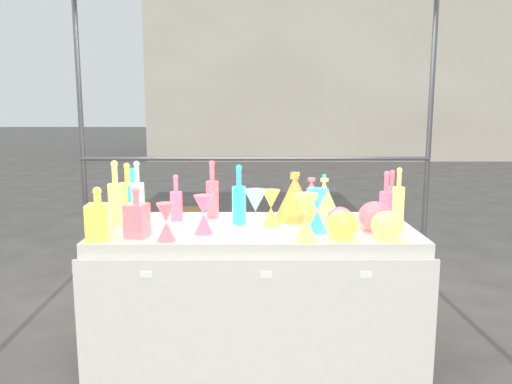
{
  "coord_description": "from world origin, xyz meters",
  "views": [
    {
      "loc": [
        -0.01,
        -2.82,
        1.41
      ],
      "look_at": [
        0.0,
        0.0,
        0.95
      ],
      "focal_mm": 35.0,
      "sensor_mm": 36.0,
      "label": 1
    }
  ],
  "objects_px": {
    "cardboard_box_closed": "(184,225)",
    "globe_0": "(342,227)",
    "decanter_0": "(98,214)",
    "display_table": "(256,288)",
    "lampshade_0": "(294,198)",
    "hourglass_0": "(166,222)",
    "bottle_0": "(128,189)"
  },
  "relations": [
    {
      "from": "cardboard_box_closed",
      "to": "globe_0",
      "type": "bearing_deg",
      "value": -69.41
    },
    {
      "from": "decanter_0",
      "to": "cardboard_box_closed",
      "type": "bearing_deg",
      "value": 84.86
    },
    {
      "from": "display_table",
      "to": "lampshade_0",
      "type": "relative_size",
      "value": 6.66
    },
    {
      "from": "hourglass_0",
      "to": "globe_0",
      "type": "distance_m",
      "value": 0.91
    },
    {
      "from": "globe_0",
      "to": "hourglass_0",
      "type": "bearing_deg",
      "value": -178.23
    },
    {
      "from": "hourglass_0",
      "to": "bottle_0",
      "type": "bearing_deg",
      "value": 119.01
    },
    {
      "from": "display_table",
      "to": "globe_0",
      "type": "xyz_separation_m",
      "value": [
        0.45,
        -0.29,
        0.44
      ]
    },
    {
      "from": "display_table",
      "to": "hourglass_0",
      "type": "height_order",
      "value": "hourglass_0"
    },
    {
      "from": "cardboard_box_closed",
      "to": "lampshade_0",
      "type": "relative_size",
      "value": 1.77
    },
    {
      "from": "lampshade_0",
      "to": "bottle_0",
      "type": "bearing_deg",
      "value": 159.42
    },
    {
      "from": "bottle_0",
      "to": "decanter_0",
      "type": "bearing_deg",
      "value": -89.58
    },
    {
      "from": "display_table",
      "to": "bottle_0",
      "type": "bearing_deg",
      "value": 158.49
    },
    {
      "from": "display_table",
      "to": "cardboard_box_closed",
      "type": "distance_m",
      "value": 2.59
    },
    {
      "from": "display_table",
      "to": "globe_0",
      "type": "bearing_deg",
      "value": -32.95
    },
    {
      "from": "display_table",
      "to": "cardboard_box_closed",
      "type": "height_order",
      "value": "display_table"
    },
    {
      "from": "cardboard_box_closed",
      "to": "globe_0",
      "type": "height_order",
      "value": "globe_0"
    },
    {
      "from": "globe_0",
      "to": "lampshade_0",
      "type": "xyz_separation_m",
      "value": [
        -0.22,
        0.45,
        0.07
      ]
    },
    {
      "from": "bottle_0",
      "to": "hourglass_0",
      "type": "distance_m",
      "value": 0.74
    },
    {
      "from": "bottle_0",
      "to": "lampshade_0",
      "type": "bearing_deg",
      "value": -8.93
    },
    {
      "from": "cardboard_box_closed",
      "to": "hourglass_0",
      "type": "relative_size",
      "value": 2.49
    },
    {
      "from": "bottle_0",
      "to": "display_table",
      "type": "bearing_deg",
      "value": -21.51
    },
    {
      "from": "globe_0",
      "to": "lampshade_0",
      "type": "distance_m",
      "value": 0.5
    },
    {
      "from": "decanter_0",
      "to": "lampshade_0",
      "type": "xyz_separation_m",
      "value": [
        1.04,
        0.46,
        -0.0
      ]
    },
    {
      "from": "globe_0",
      "to": "lampshade_0",
      "type": "bearing_deg",
      "value": 115.78
    },
    {
      "from": "decanter_0",
      "to": "lampshade_0",
      "type": "bearing_deg",
      "value": 19.32
    },
    {
      "from": "cardboard_box_closed",
      "to": "decanter_0",
      "type": "relative_size",
      "value": 1.76
    },
    {
      "from": "hourglass_0",
      "to": "globe_0",
      "type": "bearing_deg",
      "value": 1.77
    },
    {
      "from": "display_table",
      "to": "bottle_0",
      "type": "distance_m",
      "value": 1.03
    },
    {
      "from": "display_table",
      "to": "hourglass_0",
      "type": "distance_m",
      "value": 0.73
    },
    {
      "from": "globe_0",
      "to": "bottle_0",
      "type": "bearing_deg",
      "value": 154.16
    },
    {
      "from": "cardboard_box_closed",
      "to": "decanter_0",
      "type": "xyz_separation_m",
      "value": [
        -0.03,
        -2.77,
        0.71
      ]
    },
    {
      "from": "display_table",
      "to": "globe_0",
      "type": "distance_m",
      "value": 0.69
    }
  ]
}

